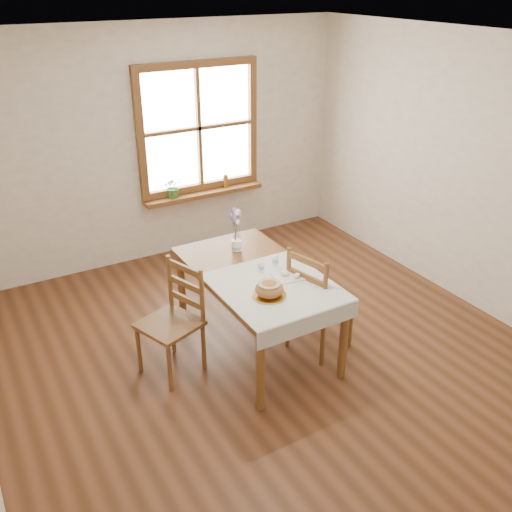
{
  "coord_description": "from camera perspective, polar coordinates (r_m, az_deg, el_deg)",
  "views": [
    {
      "loc": [
        -2.12,
        -3.39,
        3.03
      ],
      "look_at": [
        0.0,
        0.3,
        0.9
      ],
      "focal_mm": 40.0,
      "sensor_mm": 36.0,
      "label": 1
    }
  ],
  "objects": [
    {
      "name": "room_walls",
      "position": [
        4.21,
        2.06,
        8.26
      ],
      "size": [
        4.6,
        5.1,
        2.65
      ],
      "color": "white",
      "rests_on": "ground"
    },
    {
      "name": "pepper_shaker",
      "position": [
        4.9,
        1.93,
        -0.38
      ],
      "size": [
        0.06,
        0.06,
        0.1
      ],
      "primitive_type": "cylinder",
      "rotation": [
        0.0,
        0.0,
        -0.24
      ],
      "color": "white",
      "rests_on": "table_linen"
    },
    {
      "name": "salt_shaker",
      "position": [
        4.79,
        0.53,
        -1.04
      ],
      "size": [
        0.06,
        0.06,
        0.1
      ],
      "primitive_type": "cylinder",
      "rotation": [
        0.0,
        0.0,
        -0.24
      ],
      "color": "white",
      "rests_on": "table_linen"
    },
    {
      "name": "chair_left",
      "position": [
        4.71,
        -8.66,
        -6.61
      ],
      "size": [
        0.58,
        0.57,
        0.94
      ],
      "primitive_type": null,
      "rotation": [
        0.0,
        0.0,
        -1.22
      ],
      "color": "brown",
      "rests_on": "ground"
    },
    {
      "name": "egg_napkin",
      "position": [
        4.74,
        3.28,
        -2.02
      ],
      "size": [
        0.29,
        0.26,
        0.01
      ],
      "primitive_type": "cube",
      "rotation": [
        0.0,
        0.0,
        -0.17
      ],
      "color": "silver",
      "rests_on": "table_linen"
    },
    {
      "name": "window_sill",
      "position": [
        6.77,
        -5.24,
        6.26
      ],
      "size": [
        1.46,
        0.2,
        0.05
      ],
      "color": "brown",
      "rests_on": "ground"
    },
    {
      "name": "flower_vase",
      "position": [
        5.17,
        -1.96,
        1.01
      ],
      "size": [
        0.11,
        0.11,
        0.1
      ],
      "primitive_type": "cylinder",
      "rotation": [
        0.0,
        0.0,
        0.21
      ],
      "color": "white",
      "rests_on": "dining_table"
    },
    {
      "name": "chair_right",
      "position": [
        4.98,
        6.49,
        -4.23
      ],
      "size": [
        0.58,
        0.57,
        0.99
      ],
      "primitive_type": null,
      "rotation": [
        0.0,
        0.0,
        1.83
      ],
      "color": "brown",
      "rests_on": "ground"
    },
    {
      "name": "table_linen",
      "position": [
        4.6,
        1.89,
        -3.09
      ],
      "size": [
        0.91,
        0.99,
        0.01
      ],
      "primitive_type": "cube",
      "color": "silver",
      "rests_on": "dining_table"
    },
    {
      "name": "bread_loaf",
      "position": [
        4.42,
        1.34,
        -3.2
      ],
      "size": [
        0.22,
        0.22,
        0.12
      ],
      "primitive_type": "ellipsoid",
      "color": "#B4703F",
      "rests_on": "bread_plate"
    },
    {
      "name": "potted_plant",
      "position": [
        6.59,
        -8.26,
        6.62
      ],
      "size": [
        0.27,
        0.29,
        0.19
      ],
      "primitive_type": "imported",
      "rotation": [
        0.0,
        0.0,
        -0.27
      ],
      "color": "#3C7C31",
      "rests_on": "window_sill"
    },
    {
      "name": "ground",
      "position": [
        5.02,
        1.74,
        -10.58
      ],
      "size": [
        5.0,
        5.0,
        0.0
      ],
      "primitive_type": "plane",
      "color": "brown",
      "rests_on": "ground"
    },
    {
      "name": "eggs",
      "position": [
        4.72,
        3.29,
        -1.72
      ],
      "size": [
        0.23,
        0.21,
        0.04
      ],
      "primitive_type": null,
      "rotation": [
        0.0,
        0.0,
        -0.17
      ],
      "color": "white",
      "rests_on": "egg_napkin"
    },
    {
      "name": "lavender_bouquet",
      "position": [
        5.08,
        -1.99,
        3.07
      ],
      "size": [
        0.16,
        0.16,
        0.3
      ],
      "primitive_type": null,
      "color": "#8360AB",
      "rests_on": "flower_vase"
    },
    {
      "name": "bread_plate",
      "position": [
        4.45,
        1.33,
        -3.96
      ],
      "size": [
        0.28,
        0.28,
        0.01
      ],
      "primitive_type": "cylinder",
      "rotation": [
        0.0,
        0.0,
        0.08
      ],
      "color": "white",
      "rests_on": "table_linen"
    },
    {
      "name": "amber_bottle",
      "position": [
        6.85,
        -3.06,
        7.54
      ],
      "size": [
        0.06,
        0.06,
        0.16
      ],
      "primitive_type": "cylinder",
      "rotation": [
        0.0,
        0.0,
        0.07
      ],
      "color": "#97591B",
      "rests_on": "window_sill"
    },
    {
      "name": "window",
      "position": [
        6.61,
        -5.77,
        12.62
      ],
      "size": [
        1.46,
        0.08,
        1.46
      ],
      "color": "brown",
      "rests_on": "ground"
    },
    {
      "name": "dining_table",
      "position": [
        4.87,
        0.0,
        -2.47
      ],
      "size": [
        0.9,
        1.6,
        0.75
      ],
      "color": "brown",
      "rests_on": "ground"
    }
  ]
}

